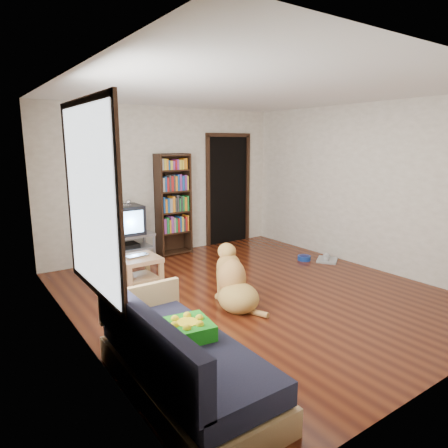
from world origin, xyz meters
TOP-DOWN VIEW (x-y plane):
  - ground at (0.00, 0.00)m, footprint 5.00×5.00m
  - ceiling at (0.00, 0.00)m, footprint 5.00×5.00m
  - wall_back at (0.00, 2.50)m, footprint 4.50×0.00m
  - wall_left at (-2.25, 0.00)m, footprint 0.00×5.00m
  - wall_right at (2.25, 0.00)m, footprint 0.00×5.00m
  - green_cushion at (-1.75, -1.30)m, footprint 0.43×0.43m
  - laptop at (-1.12, 1.17)m, footprint 0.34×0.24m
  - dog_bowl at (1.67, 0.67)m, footprint 0.22×0.22m
  - grey_rag at (1.97, 0.42)m, footprint 0.51×0.49m
  - window at (-2.23, -0.50)m, footprint 0.03×1.46m
  - doorway at (1.35, 2.48)m, footprint 1.03×0.05m
  - tv_stand at (-0.90, 2.25)m, footprint 0.90×0.45m
  - crt_tv at (-0.90, 2.27)m, footprint 0.55×0.52m
  - bookshelf at (0.05, 2.34)m, footprint 0.60×0.30m
  - sofa at (-1.87, -1.38)m, footprint 0.80×1.80m
  - coffee_table at (-1.12, 1.20)m, footprint 0.55×0.55m
  - dog at (-0.48, -0.21)m, footprint 0.58×0.96m

SIDE VIEW (x-z plane):
  - ground at x=0.00m, z-range 0.00..0.00m
  - grey_rag at x=1.97m, z-range 0.00..0.03m
  - dog_bowl at x=1.67m, z-range 0.00..0.08m
  - sofa at x=-1.87m, z-range -0.14..0.66m
  - tv_stand at x=-0.90m, z-range 0.02..0.52m
  - coffee_table at x=-1.12m, z-range 0.08..0.48m
  - dog at x=-0.48m, z-range -0.10..0.68m
  - laptop at x=-1.12m, z-range 0.40..0.43m
  - green_cushion at x=-1.75m, z-range 0.42..0.55m
  - crt_tv at x=-0.90m, z-range 0.45..1.03m
  - bookshelf at x=0.05m, z-range 0.10..1.90m
  - doorway at x=1.35m, z-range 0.03..2.21m
  - wall_back at x=0.00m, z-range -0.95..3.55m
  - wall_left at x=-2.25m, z-range -1.20..3.80m
  - wall_right at x=2.25m, z-range -1.20..3.80m
  - window at x=-2.23m, z-range 0.65..2.35m
  - ceiling at x=0.00m, z-range 2.60..2.60m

